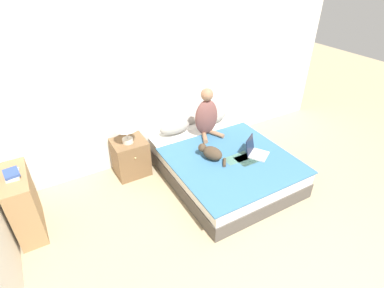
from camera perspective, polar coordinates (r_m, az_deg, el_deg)
wall_back at (r=4.77m, az=-3.64°, el=12.27°), size 6.15×0.05×2.55m
bed at (r=4.58m, az=6.03°, el=-3.98°), size 1.68×2.04×0.43m
pillow_near at (r=4.88m, az=-3.27°, el=3.16°), size 0.52×0.22×0.20m
pillow_far at (r=5.21m, az=3.96°, el=5.13°), size 0.52×0.22×0.20m
person_sitting at (r=4.75m, az=2.79°, el=5.44°), size 0.40×0.39×0.78m
cat_tabby at (r=4.27m, az=3.64°, el=-1.62°), size 0.30×0.49×0.20m
laptop_open at (r=4.47m, az=12.03°, el=-1.37°), size 0.40×0.41×0.26m
nightstand at (r=4.69m, az=-11.59°, el=-2.46°), size 0.49×0.47×0.58m
table_lamp at (r=4.36m, az=-12.53°, el=3.50°), size 0.32×0.32×0.40m
bookshelf at (r=4.14m, az=-29.39°, el=-9.93°), size 0.28×0.72×0.84m
book_stack_top at (r=3.88m, az=-31.08°, el=-4.94°), size 0.17×0.22×0.07m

